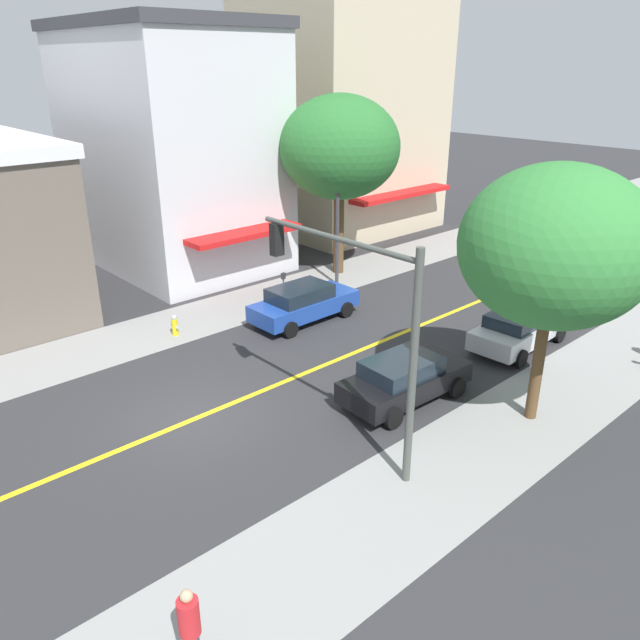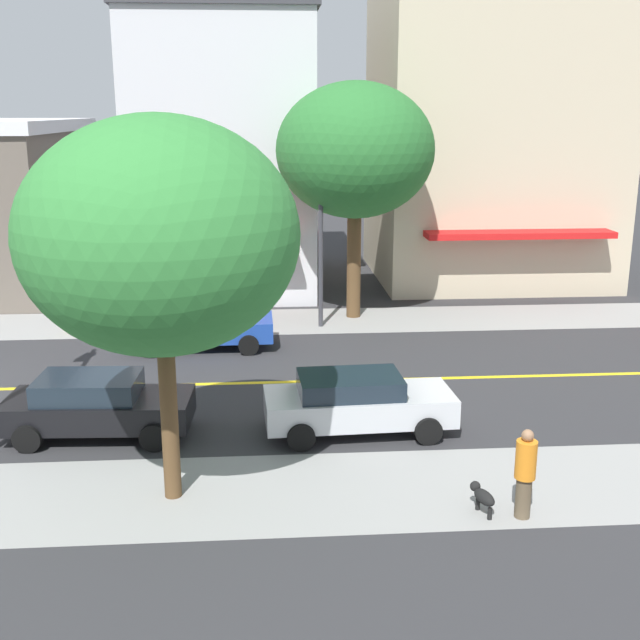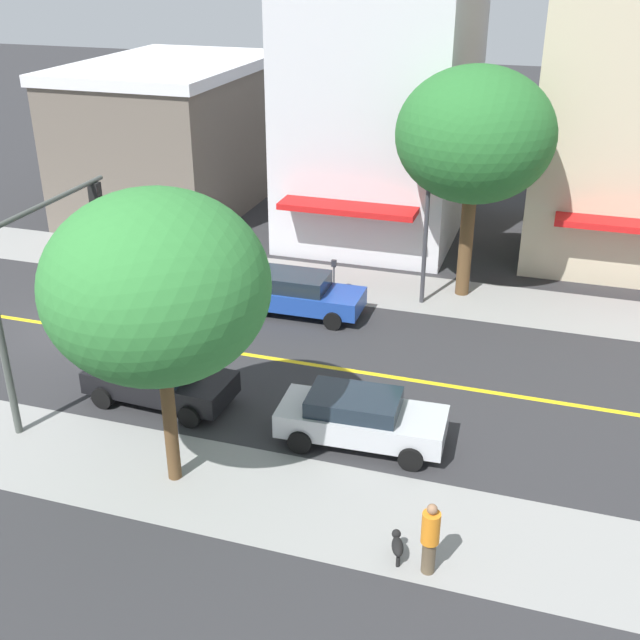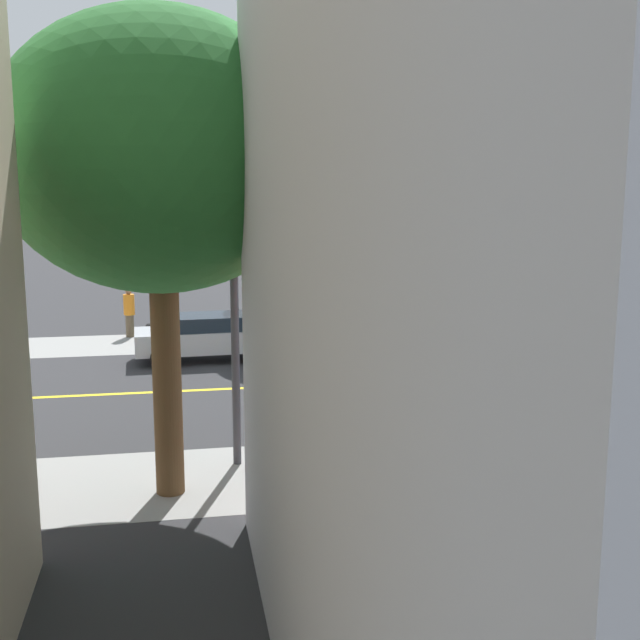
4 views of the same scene
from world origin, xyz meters
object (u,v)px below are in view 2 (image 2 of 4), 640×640
parking_meter (224,305)px  pedestrian_orange_shirt (525,472)px  street_tree_right_corner (160,236)px  blue_sedan_left_curb (199,324)px  silver_sedan_right_curb (357,402)px  street_lamp (321,204)px  black_sedan_right_curb (97,405)px  small_dog (483,496)px  fire_hydrant (71,320)px  street_tree_left_near (355,151)px

parking_meter → pedestrian_orange_shirt: 14.75m
street_tree_right_corner → blue_sedan_left_curb: bearing=-178.8°
silver_sedan_right_curb → street_lamp: bearing=88.2°
black_sedan_right_curb → small_dog: black_sedan_right_curb is taller
fire_hydrant → blue_sedan_left_curb: bearing=64.0°
parking_meter → street_lamp: 4.77m
street_tree_left_near → pedestrian_orange_shirt: bearing=5.7°
street_tree_right_corner → blue_sedan_left_curb: street_tree_right_corner is taller
street_tree_right_corner → blue_sedan_left_curb: 10.91m
street_lamp → pedestrian_orange_shirt: (13.61, 2.77, -3.36)m
silver_sedan_right_curb → small_dog: (4.01, 1.91, -0.41)m
parking_meter → silver_sedan_right_curb: (9.22, 3.49, -0.13)m
blue_sedan_left_curb → street_tree_right_corner: bearing=-89.5°
street_tree_left_near → parking_meter: size_ratio=6.22×
pedestrian_orange_shirt → parking_meter: bearing=99.4°
blue_sedan_left_curb → small_dog: (11.12, 6.11, -0.44)m
silver_sedan_right_curb → pedestrian_orange_shirt: 4.95m
fire_hydrant → street_lamp: 9.42m
parking_meter → blue_sedan_left_curb: size_ratio=0.30×
street_lamp → black_sedan_right_curb: (9.18, -5.90, -3.52)m
black_sedan_right_curb → pedestrian_orange_shirt: size_ratio=2.46×
parking_meter → blue_sedan_left_curb: 2.23m
fire_hydrant → pedestrian_orange_shirt: size_ratio=0.48×
street_lamp → silver_sedan_right_curb: bearing=0.9°
street_tree_right_corner → pedestrian_orange_shirt: bearing=78.7°
blue_sedan_left_curb → parking_meter: bearing=70.9°
street_tree_right_corner → fire_hydrant: street_tree_right_corner is taller
parking_meter → street_lamp: size_ratio=0.19×
street_lamp → black_sedan_right_curb: size_ratio=1.62×
street_lamp → small_dog: (13.42, 2.06, -3.93)m
fire_hydrant → small_dog: bearing=38.6°
silver_sedan_right_curb → small_dog: size_ratio=6.26×
parking_meter → street_lamp: street_lamp is taller
street_tree_right_corner → small_dog: size_ratio=10.27×
street_tree_right_corner → parking_meter: (-12.10, 0.49, -4.28)m
street_lamp → street_tree_left_near: bearing=134.1°
blue_sedan_left_curb → black_sedan_right_curb: bearing=-105.8°
street_tree_left_near → small_dog: bearing=3.0°
black_sedan_right_curb → blue_sedan_left_curb: 7.12m
street_lamp → street_tree_right_corner: bearing=-17.3°
silver_sedan_right_curb → pedestrian_orange_shirt: bearing=-60.7°
street_tree_left_near → street_lamp: size_ratio=1.19×
street_lamp → silver_sedan_right_curb: (9.41, 0.15, -3.53)m
street_tree_right_corner → parking_meter: size_ratio=5.46×
fire_hydrant → pedestrian_orange_shirt: pedestrian_orange_shirt is taller
blue_sedan_left_curb → pedestrian_orange_shirt: 13.20m
street_lamp → small_dog: street_lamp is taller
street_lamp → parking_meter: bearing=-86.7°
street_tree_right_corner → street_lamp: 12.91m
fire_hydrant → black_sedan_right_curb: bearing=16.5°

